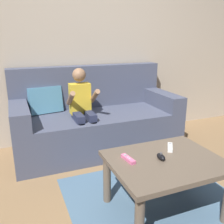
# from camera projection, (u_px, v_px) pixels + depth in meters

# --- Properties ---
(wall_back) EXTENTS (5.09, 0.05, 2.50)m
(wall_back) POSITION_uv_depth(u_px,v_px,m) (88.00, 37.00, 2.99)
(wall_back) COLOR #B2A38E
(wall_back) RESTS_ON ground
(couch) EXTENTS (1.83, 0.80, 0.93)m
(couch) POSITION_uv_depth(u_px,v_px,m) (95.00, 121.00, 2.89)
(couch) COLOR #474C60
(couch) RESTS_ON ground
(person_seated_on_couch) EXTENTS (0.30, 0.37, 0.95)m
(person_seated_on_couch) POSITION_uv_depth(u_px,v_px,m) (82.00, 108.00, 2.59)
(person_seated_on_couch) COLOR #282D47
(person_seated_on_couch) RESTS_ON ground
(coffee_table) EXTENTS (0.78, 0.63, 0.43)m
(coffee_table) POSITION_uv_depth(u_px,v_px,m) (165.00, 168.00, 1.77)
(coffee_table) COLOR brown
(coffee_table) RESTS_ON ground
(area_rug) EXTENTS (1.32, 1.44, 0.01)m
(area_rug) POSITION_uv_depth(u_px,v_px,m) (162.00, 210.00, 1.88)
(area_rug) COLOR slate
(area_rug) RESTS_ON ground
(game_remote_pink_near_edge) EXTENTS (0.05, 0.14, 0.03)m
(game_remote_pink_near_edge) POSITION_uv_depth(u_px,v_px,m) (128.00, 159.00, 1.73)
(game_remote_pink_near_edge) COLOR pink
(game_remote_pink_near_edge) RESTS_ON coffee_table
(nunchuk_black) EXTENTS (0.05, 0.09, 0.05)m
(nunchuk_black) POSITION_uv_depth(u_px,v_px,m) (161.00, 157.00, 1.75)
(nunchuk_black) COLOR black
(nunchuk_black) RESTS_ON coffee_table
(game_remote_white_far_corner) EXTENTS (0.11, 0.14, 0.03)m
(game_remote_white_far_corner) POSITION_uv_depth(u_px,v_px,m) (170.00, 147.00, 1.92)
(game_remote_white_far_corner) COLOR white
(game_remote_white_far_corner) RESTS_ON coffee_table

